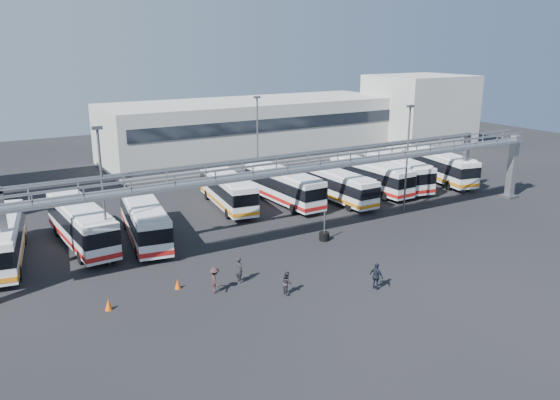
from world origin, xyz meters
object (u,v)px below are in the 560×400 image
pedestrian_a (239,270)px  bus_8 (397,171)px  pedestrian_c (215,280)px  bus_5 (284,185)px  bus_7 (370,175)px  light_pole_mid (407,153)px  bus_6 (338,185)px  light_pole_left (103,189)px  bus_2 (144,219)px  tire_stack (324,236)px  light_pole_back (257,137)px  pedestrian_b (287,283)px  cone_left (108,304)px  cone_right (178,284)px  bus_9 (438,165)px  bus_4 (227,189)px  pedestrian_d (376,276)px  bus_0 (1,239)px  bus_1 (81,224)px

pedestrian_a → bus_8: bearing=-65.3°
bus_8 → pedestrian_c: size_ratio=6.49×
bus_5 → bus_7: size_ratio=1.02×
light_pole_mid → bus_6: 8.01m
light_pole_left → bus_6: light_pole_left is taller
bus_2 → tire_stack: bus_2 is taller
light_pole_back → pedestrian_b: 27.74m
light_pole_left → cone_left: bearing=-104.2°
light_pole_mid → cone_right: 26.27m
light_pole_mid → bus_7: bearing=76.7°
bus_9 → tire_stack: bearing=-146.7°
light_pole_mid → cone_left: 30.93m
bus_6 → light_pole_back: bearing=115.6°
bus_2 → bus_4: (9.96, 5.24, -0.01)m
bus_9 → pedestrian_d: (-25.41, -18.98, -1.02)m
light_pole_mid → bus_0: bearing=171.4°
tire_stack → cone_right: bearing=-169.1°
bus_8 → cone_left: (-35.50, -13.50, -1.51)m
light_pole_mid → bus_9: light_pole_mid is taller
bus_5 → light_pole_left: bearing=-161.2°
pedestrian_c → pedestrian_a: bearing=-68.1°
light_pole_back → bus_9: bearing=-22.9°
light_pole_back → cone_left: bearing=-135.9°
light_pole_left → bus_8: size_ratio=0.90×
bus_5 → bus_7: bearing=-7.0°
pedestrian_d → cone_right: pedestrian_d is taller
bus_4 → bus_6: size_ratio=1.08×
light_pole_mid → bus_6: bearing=121.2°
pedestrian_c → cone_left: (-6.58, 1.11, -0.52)m
light_pole_left → light_pole_back: (20.00, 14.00, 0.00)m
bus_8 → bus_0: bearing=-166.8°
bus_0 → bus_7: (36.32, 1.96, -0.06)m
bus_4 → cone_left: bus_4 is taller
bus_2 → bus_6: 20.63m
bus_1 → bus_7: bus_1 is taller
bus_4 → bus_1: bearing=-157.6°
bus_5 → bus_6: bearing=-25.2°
light_pole_left → bus_7: 30.59m
light_pole_mid → bus_2: size_ratio=0.90×
light_pole_mid → bus_2: light_pole_mid is taller
cone_left → tire_stack: 18.70m
light_pole_back → bus_1: (-20.86, -9.10, -3.81)m
bus_0 → pedestrian_a: (13.48, -11.90, -1.01)m
bus_7 → tire_stack: 16.60m
bus_6 → pedestrian_c: bus_6 is taller
bus_2 → pedestrian_d: (10.33, -16.78, -0.95)m
light_pole_mid → cone_right: bearing=-167.7°
light_pole_mid → pedestrian_c: (-23.24, -7.29, -4.85)m
bus_5 → pedestrian_b: 20.92m
pedestrian_a → tire_stack: size_ratio=0.74×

